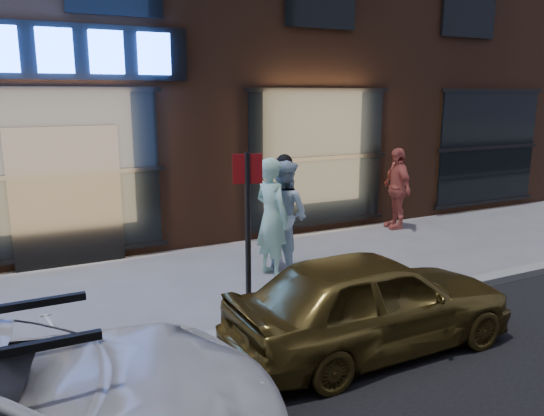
{
  "coord_description": "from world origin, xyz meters",
  "views": [
    {
      "loc": [
        -0.83,
        -5.54,
        2.93
      ],
      "look_at": [
        2.74,
        1.6,
        1.2
      ],
      "focal_mm": 35.0,
      "sensor_mm": 36.0,
      "label": 1
    }
  ],
  "objects_px": {
    "passerby": "(397,188)",
    "gold_sedan": "(372,301)",
    "sign_post": "(248,225)",
    "man_cap": "(284,215)",
    "man_bowtie": "(272,217)"
  },
  "relations": [
    {
      "from": "passerby",
      "to": "gold_sedan",
      "type": "bearing_deg",
      "value": -30.69
    },
    {
      "from": "passerby",
      "to": "gold_sedan",
      "type": "distance_m",
      "value": 5.95
    },
    {
      "from": "sign_post",
      "to": "passerby",
      "type": "bearing_deg",
      "value": 51.91
    },
    {
      "from": "man_cap",
      "to": "gold_sedan",
      "type": "distance_m",
      "value": 3.13
    },
    {
      "from": "gold_sedan",
      "to": "sign_post",
      "type": "height_order",
      "value": "sign_post"
    },
    {
      "from": "gold_sedan",
      "to": "man_cap",
      "type": "bearing_deg",
      "value": -9.33
    },
    {
      "from": "man_cap",
      "to": "sign_post",
      "type": "distance_m",
      "value": 2.52
    },
    {
      "from": "man_bowtie",
      "to": "gold_sedan",
      "type": "distance_m",
      "value": 2.86
    },
    {
      "from": "gold_sedan",
      "to": "sign_post",
      "type": "distance_m",
      "value": 1.72
    },
    {
      "from": "gold_sedan",
      "to": "sign_post",
      "type": "bearing_deg",
      "value": 42.63
    },
    {
      "from": "passerby",
      "to": "sign_post",
      "type": "xyz_separation_m",
      "value": [
        -5.03,
        -3.28,
        0.47
      ]
    },
    {
      "from": "sign_post",
      "to": "gold_sedan",
      "type": "bearing_deg",
      "value": -28.1
    },
    {
      "from": "man_bowtie",
      "to": "passerby",
      "type": "bearing_deg",
      "value": -80.61
    },
    {
      "from": "passerby",
      "to": "sign_post",
      "type": "height_order",
      "value": "sign_post"
    },
    {
      "from": "man_bowtie",
      "to": "sign_post",
      "type": "relative_size",
      "value": 0.86
    }
  ]
}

